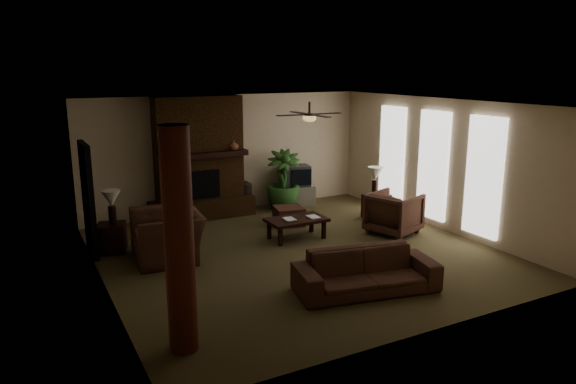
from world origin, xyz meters
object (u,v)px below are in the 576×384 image
tv_stand (297,195)px  lamp_right (375,176)px  log_column (179,242)px  coffee_table (297,221)px  sofa (366,265)px  ottoman (289,216)px  armchair_right (394,211)px  floor_vase (245,194)px  lamp_left (111,201)px  side_table_left (112,238)px  side_table_right (376,206)px  armchair_left (167,228)px  floor_plant (283,193)px

tv_stand → lamp_right: bearing=-50.3°
log_column → coffee_table: 4.71m
sofa → ottoman: (0.62, 3.74, -0.23)m
armchair_right → floor_vase: 3.69m
tv_stand → lamp_left: (-4.76, -1.47, 0.75)m
side_table_left → side_table_right: same height
log_column → armchair_right: (5.31, 2.51, -0.92)m
ottoman → tv_stand: size_ratio=0.71×
lamp_right → armchair_right: bearing=-107.5°
tv_stand → side_table_right: (1.08, -1.88, 0.03)m
side_table_left → side_table_right: bearing=-4.2°
sofa → lamp_left: bearing=141.7°
armchair_right → lamp_right: bearing=-36.8°
armchair_right → lamp_left: lamp_left is taller
sofa → lamp_left: (-3.15, 3.70, 0.57)m
lamp_left → side_table_right: lamp_left is taller
ottoman → log_column: bearing=-131.7°
armchair_left → coffee_table: armchair_left is taller
coffee_table → lamp_right: (2.34, 0.52, 0.63)m
tv_stand → side_table_right: 2.17m
armchair_right → side_table_right: (0.43, 1.16, -0.21)m
tv_stand → lamp_right: lamp_right is taller
log_column → side_table_left: size_ratio=5.09×
ottoman → coffee_table: bearing=-109.0°
sofa → ottoman: bearing=92.0°
coffee_table → ottoman: bearing=71.0°
ottoman → tv_stand: bearing=55.2°
floor_vase → lamp_right: 3.14m
ottoman → side_table_right: bearing=-12.3°
floor_vase → sofa: bearing=-92.0°
side_table_left → lamp_right: bearing=-4.2°
lamp_left → lamp_right: 5.79m
side_table_left → armchair_right: bearing=-16.3°
coffee_table → lamp_right: bearing=12.4°
ottoman → side_table_left: bearing=-179.8°
sofa → side_table_right: 4.25m
armchair_left → side_table_right: bearing=99.8°
armchair_left → armchair_right: bearing=86.0°
floor_plant → armchair_left: bearing=-149.0°
side_table_right → lamp_right: bearing=173.8°
coffee_table → floor_vase: floor_vase is taller
ottoman → floor_plant: size_ratio=0.41×
coffee_table → tv_stand: (1.33, 2.39, -0.12)m
tv_stand → floor_plant: (-0.52, -0.24, 0.16)m
ottoman → lamp_right: lamp_right is taller
armchair_right → coffee_table: (-1.98, 0.65, -0.11)m
floor_vase → armchair_left: bearing=-137.6°
sofa → side_table_left: size_ratio=4.05×
sofa → floor_plant: sofa is taller
ottoman → armchair_right: bearing=-44.3°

